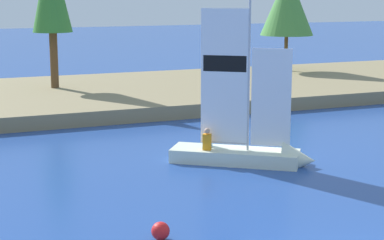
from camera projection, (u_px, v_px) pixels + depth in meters
shore_bank at (93, 95)px, 35.50m from camera, size 80.00×13.23×0.68m
shoreline_tree_centre at (287, 3)px, 43.00m from camera, size 3.53×3.53×6.62m
sailboat at (256, 151)px, 22.61m from camera, size 4.82×4.00×6.54m
channel_buoy at (161, 231)px, 15.71m from camera, size 0.45×0.45×0.45m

